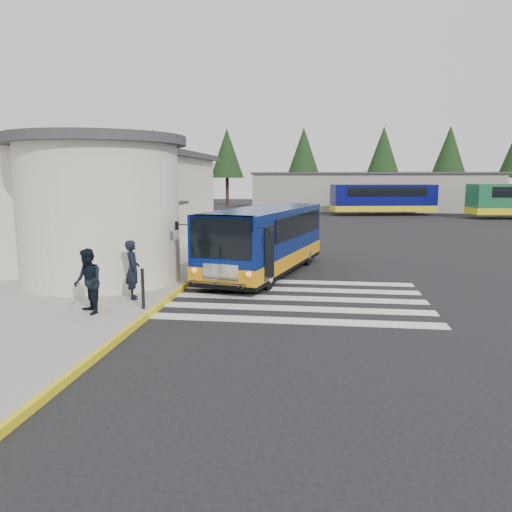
# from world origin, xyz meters

# --- Properties ---
(ground) EXTENTS (140.00, 140.00, 0.00)m
(ground) POSITION_xyz_m (0.00, 0.00, 0.00)
(ground) COLOR black
(ground) RESTS_ON ground
(sidewalk) EXTENTS (10.00, 34.00, 0.15)m
(sidewalk) POSITION_xyz_m (-9.00, 4.00, 0.07)
(sidewalk) COLOR gray
(sidewalk) RESTS_ON ground
(curb_strip) EXTENTS (0.12, 34.00, 0.16)m
(curb_strip) POSITION_xyz_m (-4.05, 4.00, 0.08)
(curb_strip) COLOR yellow
(curb_strip) RESTS_ON ground
(station_building) EXTENTS (12.70, 18.70, 4.80)m
(station_building) POSITION_xyz_m (-10.84, 6.91, 2.57)
(station_building) COLOR beige
(station_building) RESTS_ON ground
(crosswalk) EXTENTS (8.00, 5.35, 0.01)m
(crosswalk) POSITION_xyz_m (-0.50, -0.80, 0.01)
(crosswalk) COLOR silver
(crosswalk) RESTS_ON ground
(depot_building) EXTENTS (26.40, 8.40, 4.20)m
(depot_building) POSITION_xyz_m (6.00, 42.00, 2.11)
(depot_building) COLOR gray
(depot_building) RESTS_ON ground
(tree_line) EXTENTS (58.40, 4.40, 10.00)m
(tree_line) POSITION_xyz_m (6.29, 50.00, 6.77)
(tree_line) COLOR black
(tree_line) RESTS_ON ground
(transit_bus) EXTENTS (4.49, 9.02, 2.47)m
(transit_bus) POSITION_xyz_m (-1.72, 3.06, 1.18)
(transit_bus) COLOR #07175A
(transit_bus) RESTS_ON ground
(pedestrian_a) EXTENTS (0.63, 0.73, 1.70)m
(pedestrian_a) POSITION_xyz_m (-4.97, -2.00, 1.00)
(pedestrian_a) COLOR black
(pedestrian_a) RESTS_ON sidewalk
(pedestrian_b) EXTENTS (1.02, 1.03, 1.68)m
(pedestrian_b) POSITION_xyz_m (-5.50, -3.70, 0.99)
(pedestrian_b) COLOR black
(pedestrian_b) RESTS_ON sidewalk
(bollard) EXTENTS (0.09, 0.09, 1.08)m
(bollard) POSITION_xyz_m (-4.30, -3.05, 0.69)
(bollard) COLOR black
(bollard) RESTS_ON sidewalk
(far_bus_a) EXTENTS (10.23, 4.53, 2.55)m
(far_bus_a) POSITION_xyz_m (6.32, 34.62, 1.66)
(far_bus_a) COLOR #06094F
(far_bus_a) RESTS_ON ground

